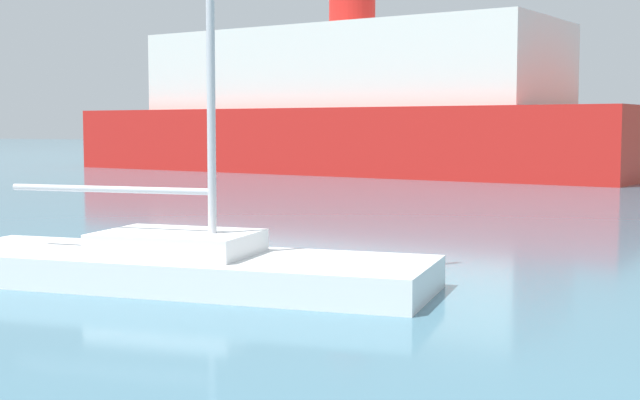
% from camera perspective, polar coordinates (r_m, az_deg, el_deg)
% --- Properties ---
extents(sailboat_inner, '(7.47, 2.78, 8.35)m').
position_cam_1_polar(sailboat_inner, '(12.91, -9.07, -3.93)').
color(sailboat_inner, white).
rests_on(sailboat_inner, ground_plane).
extents(ferry_distant, '(29.97, 14.26, 8.54)m').
position_cam_1_polar(ferry_distant, '(44.31, 2.05, 5.79)').
color(ferry_distant, red).
rests_on(ferry_distant, ground_plane).
extents(hill_west, '(30.61, 30.61, 11.96)m').
position_cam_1_polar(hill_west, '(94.95, 9.27, 6.98)').
color(hill_west, '#3D6038').
rests_on(hill_west, ground_plane).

